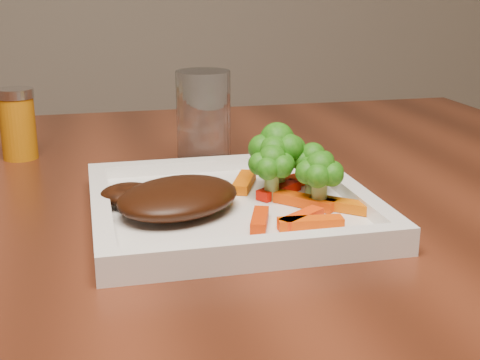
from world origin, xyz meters
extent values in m
cube|color=white|center=(0.19, -0.18, 0.76)|extent=(0.27, 0.27, 0.01)
ellipsoid|color=black|center=(0.14, -0.19, 0.78)|extent=(0.16, 0.16, 0.03)
cube|color=#FF3804|center=(0.24, -0.24, 0.77)|extent=(0.05, 0.04, 0.01)
cube|color=#CD5B03|center=(0.29, -0.22, 0.77)|extent=(0.06, 0.05, 0.01)
cube|color=red|center=(0.20, -0.24, 0.77)|extent=(0.03, 0.05, 0.01)
cube|color=#FF2B04|center=(0.29, -0.12, 0.77)|extent=(0.06, 0.04, 0.01)
cube|color=#D45903|center=(0.22, -0.12, 0.77)|extent=(0.04, 0.06, 0.01)
cube|color=#D83F03|center=(0.26, -0.20, 0.77)|extent=(0.06, 0.06, 0.01)
cube|color=red|center=(0.25, -0.16, 0.77)|extent=(0.05, 0.04, 0.01)
cylinder|color=#B16609|center=(-0.03, 0.10, 0.80)|extent=(0.06, 0.06, 0.09)
cylinder|color=silver|center=(0.20, 0.01, 0.81)|extent=(0.08, 0.08, 0.12)
cube|color=#EB4603|center=(0.25, -0.26, 0.77)|extent=(0.06, 0.02, 0.01)
camera|label=1|loc=(0.06, -0.79, 0.98)|focal=50.00mm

